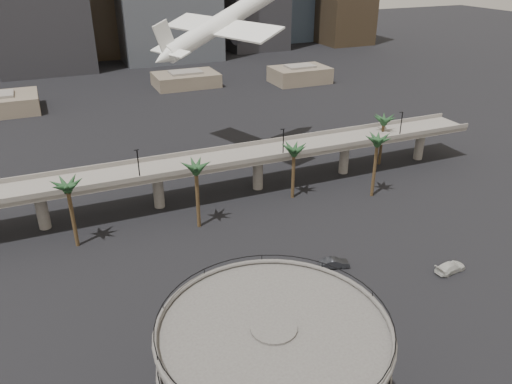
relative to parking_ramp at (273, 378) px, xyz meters
name	(u,v)px	position (x,y,z in m)	size (l,w,h in m)	color
ground	(354,382)	(13.00, 4.00, -9.84)	(700.00, 700.00, 0.00)	black
parking_ramp	(273,378)	(0.00, 0.00, 0.00)	(22.20, 22.20, 17.35)	#454241
overpass	(209,165)	(13.00, 59.00, -2.50)	(130.00, 9.30, 14.70)	slate
palm_trees	(276,152)	(24.58, 51.18, 1.46)	(76.40, 18.40, 14.00)	#4D3921
low_buildings	(151,87)	(19.89, 146.30, -6.97)	(135.00, 27.50, 6.80)	brown
airborne_jet	(222,23)	(23.11, 77.17, 23.06)	(36.64, 33.91, 16.52)	white
car_a	(298,296)	(13.95, 20.73, -9.04)	(1.88, 4.66, 1.59)	red
car_b	(334,263)	(23.54, 26.06, -9.01)	(1.74, 4.99, 1.64)	black
car_c	(450,267)	(40.38, 17.52, -9.02)	(2.30, 5.65, 1.64)	silver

